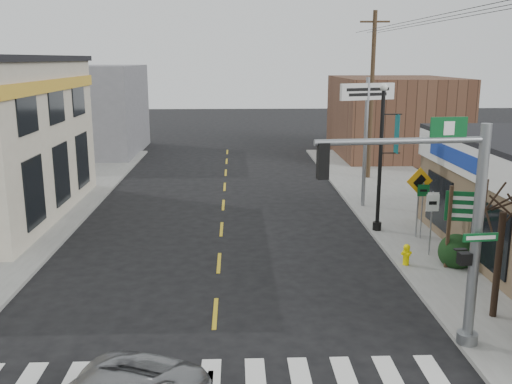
{
  "coord_description": "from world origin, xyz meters",
  "views": [
    {
      "loc": [
        0.59,
        -10.65,
        6.89
      ],
      "look_at": [
        1.24,
        6.77,
        2.8
      ],
      "focal_mm": 40.0,
      "sensor_mm": 36.0,
      "label": 1
    }
  ],
  "objects_px": {
    "fire_hydrant": "(406,254)",
    "bare_tree": "(505,193)",
    "guide_sign": "(469,215)",
    "utility_pole_far": "(372,94)",
    "lamp_post": "(382,147)",
    "traffic_signal_pole": "(451,213)",
    "dance_center_sign": "(367,109)"
  },
  "relations": [
    {
      "from": "traffic_signal_pole",
      "to": "fire_hydrant",
      "type": "distance_m",
      "value": 6.18
    },
    {
      "from": "fire_hydrant",
      "to": "bare_tree",
      "type": "distance_m",
      "value": 5.12
    },
    {
      "from": "fire_hydrant",
      "to": "dance_center_sign",
      "type": "height_order",
      "value": "dance_center_sign"
    },
    {
      "from": "bare_tree",
      "to": "utility_pole_far",
      "type": "height_order",
      "value": "utility_pole_far"
    },
    {
      "from": "utility_pole_far",
      "to": "fire_hydrant",
      "type": "bearing_deg",
      "value": -92.44
    },
    {
      "from": "guide_sign",
      "to": "bare_tree",
      "type": "height_order",
      "value": "bare_tree"
    },
    {
      "from": "fire_hydrant",
      "to": "utility_pole_far",
      "type": "bearing_deg",
      "value": 81.99
    },
    {
      "from": "fire_hydrant",
      "to": "bare_tree",
      "type": "relative_size",
      "value": 0.17
    },
    {
      "from": "guide_sign",
      "to": "utility_pole_far",
      "type": "bearing_deg",
      "value": 103.82
    },
    {
      "from": "lamp_post",
      "to": "dance_center_sign",
      "type": "relative_size",
      "value": 0.98
    },
    {
      "from": "traffic_signal_pole",
      "to": "lamp_post",
      "type": "height_order",
      "value": "lamp_post"
    },
    {
      "from": "guide_sign",
      "to": "utility_pole_far",
      "type": "height_order",
      "value": "utility_pole_far"
    },
    {
      "from": "fire_hydrant",
      "to": "dance_center_sign",
      "type": "xyz_separation_m",
      "value": [
        0.29,
        7.92,
        4.15
      ]
    },
    {
      "from": "traffic_signal_pole",
      "to": "fire_hydrant",
      "type": "relative_size",
      "value": 7.59
    },
    {
      "from": "utility_pole_far",
      "to": "guide_sign",
      "type": "bearing_deg",
      "value": -84.92
    },
    {
      "from": "fire_hydrant",
      "to": "guide_sign",
      "type": "bearing_deg",
      "value": -8.96
    },
    {
      "from": "guide_sign",
      "to": "lamp_post",
      "type": "bearing_deg",
      "value": 127.44
    },
    {
      "from": "guide_sign",
      "to": "bare_tree",
      "type": "bearing_deg",
      "value": -86.53
    },
    {
      "from": "utility_pole_far",
      "to": "dance_center_sign",
      "type": "bearing_deg",
      "value": -99.44
    },
    {
      "from": "fire_hydrant",
      "to": "bare_tree",
      "type": "xyz_separation_m",
      "value": [
        1.2,
        -3.95,
        3.02
      ]
    },
    {
      "from": "fire_hydrant",
      "to": "dance_center_sign",
      "type": "relative_size",
      "value": 0.12
    },
    {
      "from": "lamp_post",
      "to": "bare_tree",
      "type": "bearing_deg",
      "value": -58.12
    },
    {
      "from": "dance_center_sign",
      "to": "bare_tree",
      "type": "relative_size",
      "value": 1.37
    },
    {
      "from": "lamp_post",
      "to": "fire_hydrant",
      "type": "bearing_deg",
      "value": -67.14
    },
    {
      "from": "dance_center_sign",
      "to": "bare_tree",
      "type": "bearing_deg",
      "value": -106.82
    },
    {
      "from": "traffic_signal_pole",
      "to": "dance_center_sign",
      "type": "relative_size",
      "value": 0.93
    },
    {
      "from": "fire_hydrant",
      "to": "lamp_post",
      "type": "bearing_deg",
      "value": 89.12
    },
    {
      "from": "fire_hydrant",
      "to": "lamp_post",
      "type": "height_order",
      "value": "lamp_post"
    },
    {
      "from": "traffic_signal_pole",
      "to": "dance_center_sign",
      "type": "xyz_separation_m",
      "value": [
        1.04,
        13.33,
        1.25
      ]
    },
    {
      "from": "guide_sign",
      "to": "fire_hydrant",
      "type": "distance_m",
      "value": 2.38
    },
    {
      "from": "fire_hydrant",
      "to": "utility_pole_far",
      "type": "relative_size",
      "value": 0.08
    },
    {
      "from": "dance_center_sign",
      "to": "traffic_signal_pole",
      "type": "bearing_deg",
      "value": -115.68
    }
  ]
}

